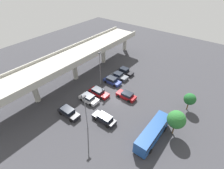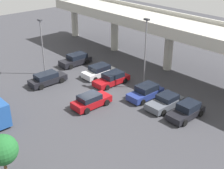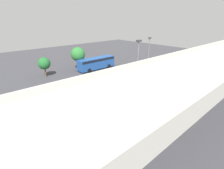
{
  "view_description": "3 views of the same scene",
  "coord_description": "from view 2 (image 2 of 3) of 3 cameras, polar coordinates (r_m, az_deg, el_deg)",
  "views": [
    {
      "loc": [
        -24.19,
        -17.09,
        25.3
      ],
      "look_at": [
        1.12,
        2.48,
        2.21
      ],
      "focal_mm": 28.0,
      "sensor_mm": 36.0,
      "label": 1
    },
    {
      "loc": [
        25.47,
        -19.55,
        16.93
      ],
      "look_at": [
        1.45,
        1.73,
        1.74
      ],
      "focal_mm": 50.0,
      "sensor_mm": 36.0,
      "label": 2
    },
    {
      "loc": [
        18.63,
        20.21,
        11.18
      ],
      "look_at": [
        1.84,
        1.76,
        1.51
      ],
      "focal_mm": 28.0,
      "sensor_mm": 36.0,
      "label": 3
    }
  ],
  "objects": [
    {
      "name": "ground_plane",
      "position": [
        36.3,
        -3.57,
        -2.53
      ],
      "size": [
        95.69,
        95.69,
        0.0
      ],
      "primitive_type": "plane",
      "color": "#38383D"
    },
    {
      "name": "highway_overpass",
      "position": [
        43.15,
        10.61,
        10.04
      ],
      "size": [
        45.86,
        7.55,
        7.22
      ],
      "color": "#ADAAA0",
      "rests_on": "ground_plane"
    },
    {
      "name": "parked_car_0",
      "position": [
        45.9,
        -6.63,
        4.54
      ],
      "size": [
        2.12,
        4.74,
        1.62
      ],
      "rotation": [
        0.0,
        0.0,
        -1.57
      ],
      "color": "black",
      "rests_on": "ground_plane"
    },
    {
      "name": "parked_car_1",
      "position": [
        40.28,
        -11.74,
        1.05
      ],
      "size": [
        2.05,
        4.79,
        1.52
      ],
      "rotation": [
        0.0,
        0.0,
        1.57
      ],
      "color": "black",
      "rests_on": "ground_plane"
    },
    {
      "name": "parked_car_2",
      "position": [
        41.69,
        -2.42,
        2.45
      ],
      "size": [
        2.23,
        4.43,
        1.56
      ],
      "rotation": [
        0.0,
        0.0,
        -1.57
      ],
      "color": "silver",
      "rests_on": "ground_plane"
    },
    {
      "name": "parked_car_3",
      "position": [
        39.47,
        -0.02,
        1.06
      ],
      "size": [
        2.14,
        4.87,
        1.51
      ],
      "rotation": [
        0.0,
        0.0,
        -1.57
      ],
      "color": "maroon",
      "rests_on": "ground_plane"
    },
    {
      "name": "parked_car_4",
      "position": [
        34.25,
        -3.85,
        -2.97
      ],
      "size": [
        2.11,
        4.46,
        1.53
      ],
      "rotation": [
        0.0,
        0.0,
        1.57
      ],
      "color": "maroon",
      "rests_on": "ground_plane"
    },
    {
      "name": "parked_car_5",
      "position": [
        36.19,
        6.19,
        -1.37
      ],
      "size": [
        2.13,
        4.53,
        1.62
      ],
      "rotation": [
        0.0,
        0.0,
        -1.57
      ],
      "color": "navy",
      "rests_on": "ground_plane"
    },
    {
      "name": "parked_car_6",
      "position": [
        34.53,
        9.74,
        -3.14
      ],
      "size": [
        2.24,
        4.44,
        1.47
      ],
      "rotation": [
        0.0,
        0.0,
        -1.57
      ],
      "color": "#515660",
      "rests_on": "ground_plane"
    },
    {
      "name": "parked_car_7",
      "position": [
        33.13,
        13.47,
        -4.71
      ],
      "size": [
        2.07,
        4.39,
        1.61
      ],
      "rotation": [
        0.0,
        0.0,
        -1.57
      ],
      "color": "black",
      "rests_on": "ground_plane"
    },
    {
      "name": "lamp_post_near_aisle",
      "position": [
        37.17,
        6.12,
        6.47
      ],
      "size": [
        0.7,
        0.35,
        8.63
      ],
      "color": "slate",
      "rests_on": "ground_plane"
    },
    {
      "name": "lamp_post_mid_lot",
      "position": [
        42.16,
        -12.69,
        7.47
      ],
      "size": [
        0.7,
        0.35,
        7.52
      ],
      "color": "slate",
      "rests_on": "ground_plane"
    },
    {
      "name": "tree_front_centre",
      "position": [
        24.84,
        -19.42,
        -11.23
      ],
      "size": [
        2.36,
        2.36,
        3.92
      ],
      "color": "brown",
      "rests_on": "ground_plane"
    }
  ]
}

